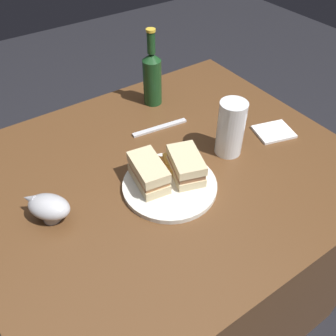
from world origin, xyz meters
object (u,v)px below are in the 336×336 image
at_px(gravy_boat, 48,206).
at_px(fork, 160,128).
at_px(sandwich_half_right, 149,173).
at_px(cider_bottle, 152,76).
at_px(sandwich_half_left, 186,166).
at_px(plate, 170,185).
at_px(napkin, 274,132).
at_px(pint_glass, 230,131).

relative_size(gravy_boat, fork, 0.68).
height_order(sandwich_half_right, cider_bottle, cider_bottle).
bearing_deg(sandwich_half_left, gravy_boat, -11.72).
distance_m(sandwich_half_right, fork, 0.25).
bearing_deg(sandwich_half_right, plate, 140.02).
xyz_separation_m(gravy_boat, cider_bottle, (-0.47, -0.29, 0.06)).
relative_size(cider_bottle, fork, 1.39).
height_order(sandwich_half_right, fork, sandwich_half_right).
relative_size(sandwich_half_left, cider_bottle, 0.53).
bearing_deg(fork, plate, -110.34).
relative_size(plate, fork, 1.35).
xyz_separation_m(cider_bottle, napkin, (-0.21, 0.35, -0.09)).
height_order(pint_glass, cider_bottle, cider_bottle).
bearing_deg(pint_glass, sandwich_half_right, -1.98).
xyz_separation_m(sandwich_half_right, pint_glass, (-0.26, 0.01, 0.02)).
bearing_deg(napkin, pint_glass, -4.68).
xyz_separation_m(sandwich_half_left, fork, (-0.06, -0.22, -0.04)).
relative_size(pint_glass, fork, 0.90).
height_order(cider_bottle, fork, cider_bottle).
bearing_deg(plate, fork, -117.67).
distance_m(gravy_boat, napkin, 0.69).
xyz_separation_m(sandwich_half_left, sandwich_half_right, (0.09, -0.03, 0.00)).
xyz_separation_m(sandwich_half_right, gravy_boat, (0.25, -0.04, -0.01)).
bearing_deg(cider_bottle, napkin, 121.02).
bearing_deg(gravy_boat, sandwich_half_left, 168.28).
relative_size(pint_glass, gravy_boat, 1.31).
height_order(sandwich_half_right, pint_glass, pint_glass).
bearing_deg(gravy_boat, fork, -159.69).
bearing_deg(fork, gravy_boat, -152.35).
xyz_separation_m(cider_bottle, fork, (0.06, 0.14, -0.09)).
relative_size(sandwich_half_left, sandwich_half_right, 1.01).
bearing_deg(sandwich_half_right, gravy_boat, -9.24).
bearing_deg(cider_bottle, gravy_boat, 31.56).
height_order(plate, sandwich_half_right, sandwich_half_right).
bearing_deg(napkin, gravy_boat, -5.32).
bearing_deg(napkin, sandwich_half_right, -3.06).
bearing_deg(sandwich_half_left, cider_bottle, -109.57).
bearing_deg(pint_glass, plate, 6.60).
height_order(plate, napkin, plate).
distance_m(sandwich_half_left, pint_glass, 0.17).
xyz_separation_m(plate, fork, (-0.12, -0.23, -0.00)).
bearing_deg(pint_glass, cider_bottle, -83.58).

